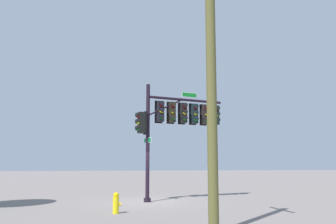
% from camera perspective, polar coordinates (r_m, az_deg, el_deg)
% --- Properties ---
extents(ground_plane, '(120.00, 120.00, 0.00)m').
position_cam_1_polar(ground_plane, '(18.52, -3.37, -14.30)').
color(ground_plane, slate).
extents(signal_pole_assembly, '(5.01, 2.09, 6.10)m').
position_cam_1_polar(signal_pole_assembly, '(19.25, 1.55, -1.04)').
color(signal_pole_assembly, black).
rests_on(signal_pole_assembly, ground_plane).
extents(utility_pole, '(0.36, 1.80, 8.54)m').
position_cam_1_polar(utility_pole, '(10.80, 7.01, 4.56)').
color(utility_pole, brown).
rests_on(utility_pole, ground_plane).
extents(fire_hydrant, '(0.33, 0.24, 0.83)m').
position_cam_1_polar(fire_hydrant, '(14.62, -8.39, -14.32)').
color(fire_hydrant, yellow).
rests_on(fire_hydrant, ground_plane).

